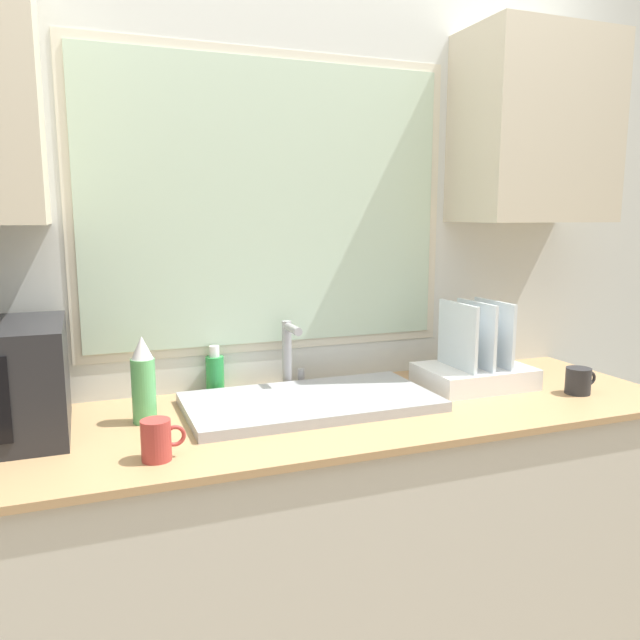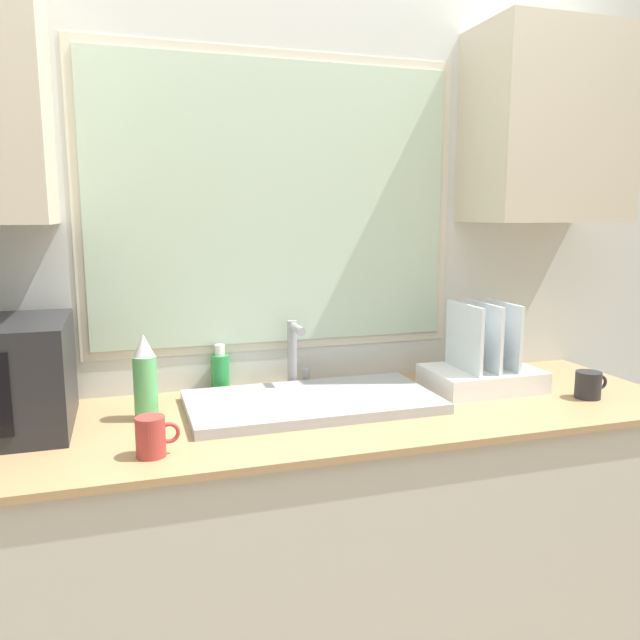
{
  "view_description": "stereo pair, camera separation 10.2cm",
  "coord_description": "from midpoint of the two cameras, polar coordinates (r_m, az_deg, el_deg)",
  "views": [
    {
      "loc": [
        -0.59,
        -1.33,
        1.49
      ],
      "look_at": [
        0.04,
        0.3,
        1.19
      ],
      "focal_mm": 35.0,
      "sensor_mm": 36.0,
      "label": 1
    },
    {
      "loc": [
        -0.49,
        -1.36,
        1.49
      ],
      "look_at": [
        0.04,
        0.3,
        1.19
      ],
      "focal_mm": 35.0,
      "sensor_mm": 36.0,
      "label": 2
    }
  ],
  "objects": [
    {
      "name": "mug_near_sink",
      "position": [
        1.56,
        -16.53,
        -10.48
      ],
      "size": [
        0.11,
        0.07,
        0.1
      ],
      "color": "#A53833",
      "rests_on": "countertop"
    },
    {
      "name": "faucet",
      "position": [
        2.08,
        -4.21,
        -2.81
      ],
      "size": [
        0.08,
        0.14,
        0.23
      ],
      "color": "#99999E",
      "rests_on": "countertop"
    },
    {
      "name": "sink_basin",
      "position": [
        1.91,
        -2.45,
        -7.5
      ],
      "size": [
        0.75,
        0.4,
        0.03
      ],
      "color": "#9EA0A5",
      "rests_on": "countertop"
    },
    {
      "name": "spray_bottle",
      "position": [
        1.82,
        -17.41,
        -5.38
      ],
      "size": [
        0.07,
        0.07,
        0.25
      ],
      "color": "#59B266",
      "rests_on": "countertop"
    },
    {
      "name": "wall_back",
      "position": [
        2.09,
        -5.98,
        6.93
      ],
      "size": [
        6.0,
        0.38,
        2.6
      ],
      "color": "silver",
      "rests_on": "ground_plane"
    },
    {
      "name": "soap_bottle",
      "position": [
        2.07,
        -10.99,
        -4.77
      ],
      "size": [
        0.06,
        0.06,
        0.16
      ],
      "color": "#268C3F",
      "rests_on": "countertop"
    },
    {
      "name": "countertop",
      "position": [
        2.04,
        -2.92,
        -20.71
      ],
      "size": [
        2.36,
        0.71,
        0.91
      ],
      "color": "beige",
      "rests_on": "ground_plane"
    },
    {
      "name": "dish_rack",
      "position": [
        2.17,
        12.63,
        -4.26
      ],
      "size": [
        0.36,
        0.26,
        0.29
      ],
      "color": "white",
      "rests_on": "countertop"
    },
    {
      "name": "mug_by_rack",
      "position": [
        2.18,
        21.33,
        -5.2
      ],
      "size": [
        0.11,
        0.08,
        0.09
      ],
      "color": "#262628",
      "rests_on": "countertop"
    }
  ]
}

